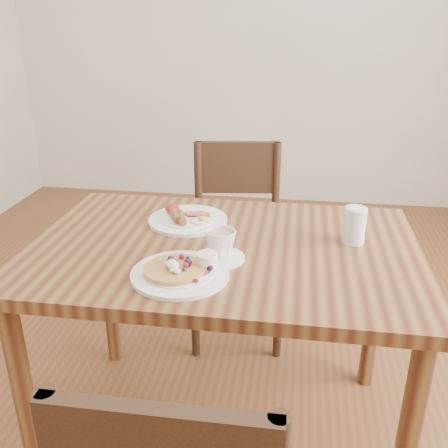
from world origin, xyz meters
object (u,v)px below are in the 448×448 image
chair_far (237,233)px  breakfast_plate (187,219)px  pancake_plate (181,271)px  teacup_saucer (221,246)px  dining_table (224,273)px  water_glass (354,225)px

chair_far → breakfast_plate: size_ratio=3.26×
pancake_plate → teacup_saucer: (0.09, 0.11, 0.03)m
pancake_plate → breakfast_plate: size_ratio=1.00×
dining_table → teacup_saucer: teacup_saucer is taller
teacup_saucer → chair_far: bearing=93.6°
pancake_plate → water_glass: size_ratio=2.37×
dining_table → breakfast_plate: (-0.15, 0.16, 0.11)m
teacup_saucer → dining_table: bearing=93.1°
water_glass → pancake_plate: bearing=-148.6°
breakfast_plate → water_glass: 0.56m
breakfast_plate → teacup_saucer: 0.31m
dining_table → pancake_plate: bearing=-111.9°
water_glass → breakfast_plate: bearing=171.5°
breakfast_plate → teacup_saucer: bearing=-58.6°
pancake_plate → breakfast_plate: (-0.07, 0.38, -0.00)m
pancake_plate → breakfast_plate: bearing=100.5°
teacup_saucer → pancake_plate: bearing=-128.3°
breakfast_plate → teacup_saucer: (0.16, -0.26, 0.03)m
dining_table → breakfast_plate: breakfast_plate is taller
pancake_plate → teacup_saucer: teacup_saucer is taller
dining_table → breakfast_plate: size_ratio=4.44×
dining_table → water_glass: size_ratio=10.55×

